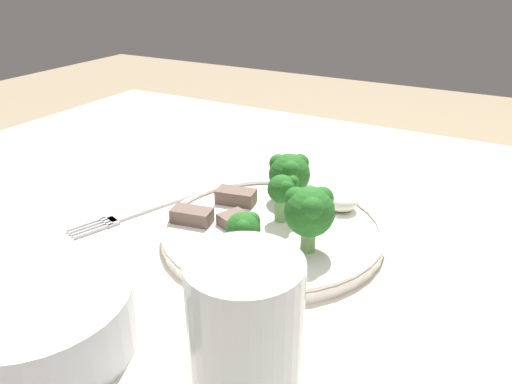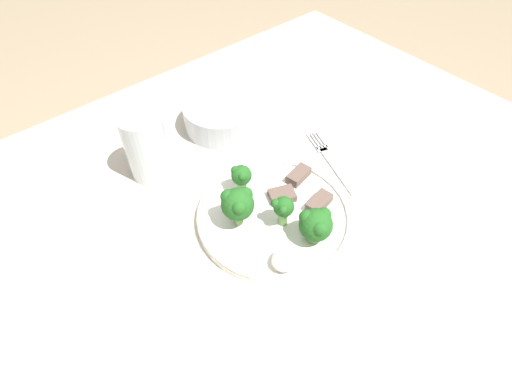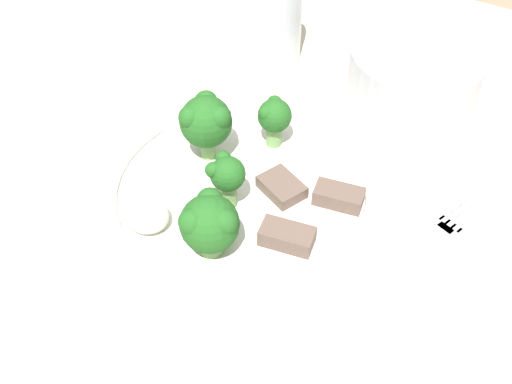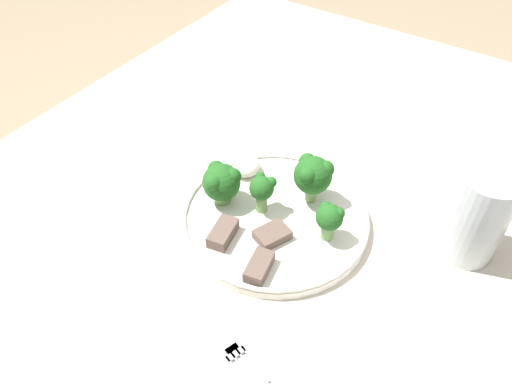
{
  "view_description": "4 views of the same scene",
  "coord_description": "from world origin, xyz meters",
  "px_view_note": "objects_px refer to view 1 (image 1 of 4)",
  "views": [
    {
      "loc": [
        -0.22,
        0.42,
        1.02
      ],
      "look_at": [
        0.01,
        -0.0,
        0.79
      ],
      "focal_mm": 35.0,
      "sensor_mm": 36.0,
      "label": 1
    },
    {
      "loc": [
        -0.28,
        -0.31,
        1.25
      ],
      "look_at": [
        -0.02,
        0.01,
        0.78
      ],
      "focal_mm": 28.0,
      "sensor_mm": 36.0,
      "label": 2
    },
    {
      "loc": [
        0.21,
        -0.35,
        1.16
      ],
      "look_at": [
        0.02,
        -0.02,
        0.75
      ],
      "focal_mm": 42.0,
      "sensor_mm": 36.0,
      "label": 3
    },
    {
      "loc": [
        0.39,
        0.21,
        1.23
      ],
      "look_at": [
        0.01,
        -0.04,
        0.78
      ],
      "focal_mm": 35.0,
      "sensor_mm": 36.0,
      "label": 4
    }
  ],
  "objects_px": {
    "dinner_plate": "(271,230)",
    "drinking_glass": "(245,353)",
    "fork": "(139,211)",
    "cream_bowl": "(39,323)"
  },
  "relations": [
    {
      "from": "fork",
      "to": "drinking_glass",
      "type": "height_order",
      "value": "drinking_glass"
    },
    {
      "from": "fork",
      "to": "drinking_glass",
      "type": "distance_m",
      "value": 0.34
    },
    {
      "from": "fork",
      "to": "dinner_plate",
      "type": "bearing_deg",
      "value": -171.19
    },
    {
      "from": "dinner_plate",
      "to": "cream_bowl",
      "type": "relative_size",
      "value": 1.65
    },
    {
      "from": "dinner_plate",
      "to": "drinking_glass",
      "type": "height_order",
      "value": "drinking_glass"
    },
    {
      "from": "dinner_plate",
      "to": "drinking_glass",
      "type": "relative_size",
      "value": 1.99
    },
    {
      "from": "fork",
      "to": "drinking_glass",
      "type": "xyz_separation_m",
      "value": [
        -0.27,
        0.2,
        0.05
      ]
    },
    {
      "from": "fork",
      "to": "drinking_glass",
      "type": "relative_size",
      "value": 1.36
    },
    {
      "from": "cream_bowl",
      "to": "dinner_plate",
      "type": "bearing_deg",
      "value": -108.02
    },
    {
      "from": "cream_bowl",
      "to": "fork",
      "type": "bearing_deg",
      "value": -67.63
    }
  ]
}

